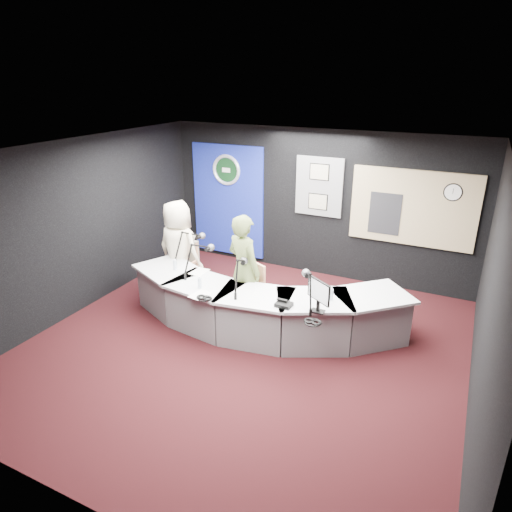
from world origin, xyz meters
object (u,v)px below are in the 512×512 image
at_px(person_man, 179,250).
at_px(person_woman, 244,270).
at_px(armchair_left, 180,268).
at_px(armchair_right, 244,294).
at_px(broadcast_desk, 258,307).

bearing_deg(person_man, person_woman, 173.30).
relative_size(person_man, person_woman, 0.98).
xyz_separation_m(armchair_left, person_woman, (1.43, -0.31, 0.37)).
distance_m(armchair_left, person_man, 0.35).
relative_size(armchair_right, person_man, 0.55).
xyz_separation_m(armchair_left, armchair_right, (1.43, -0.31, -0.04)).
distance_m(armchair_right, person_man, 1.52).
distance_m(person_man, person_woman, 1.47).
bearing_deg(broadcast_desk, armchair_right, 155.93).
xyz_separation_m(armchair_right, person_woman, (0.00, 0.00, 0.41)).
height_order(broadcast_desk, armchair_right, armchair_right).
bearing_deg(person_woman, broadcast_desk, 176.69).
bearing_deg(broadcast_desk, person_woman, 155.93).
bearing_deg(person_woman, person_man, 8.49).
distance_m(broadcast_desk, person_woman, 0.61).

